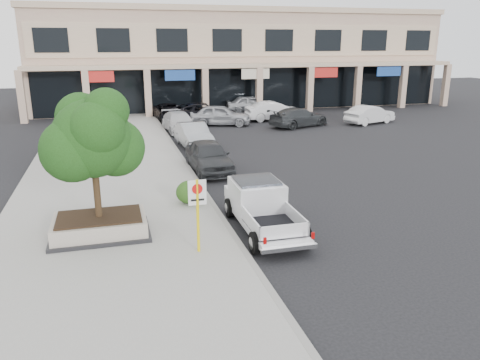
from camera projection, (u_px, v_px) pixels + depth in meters
name	position (u px, v px, depth m)	size (l,w,h in m)	color
ground	(277.00, 234.00, 16.11)	(120.00, 120.00, 0.00)	black
sidewalk	(110.00, 193.00, 20.22)	(8.00, 52.00, 0.15)	gray
curb	(200.00, 186.00, 21.23)	(0.20, 52.00, 0.15)	gray
strip_mall	(239.00, 58.00, 48.16)	(40.55, 12.43, 9.50)	tan
planter	(100.00, 226.00, 15.54)	(3.20, 2.20, 0.68)	black
planter_tree	(97.00, 138.00, 14.89)	(2.90, 2.55, 4.00)	black
no_parking_sign	(198.00, 206.00, 14.00)	(0.55, 0.09, 2.30)	yellow
hedge	(190.00, 192.00, 18.58)	(1.10, 0.99, 0.94)	#1B4614
pickup_truck	(264.00, 209.00, 16.16)	(1.91, 5.15, 1.62)	silver
curb_car_a	(209.00, 156.00, 23.72)	(1.85, 4.60, 1.57)	#2A2C2F
curb_car_b	(194.00, 135.00, 29.14)	(1.59, 4.55, 1.50)	#96999E
curb_car_c	(179.00, 122.00, 34.21)	(1.98, 4.86, 1.41)	silver
curb_car_d	(170.00, 112.00, 39.17)	(2.30, 4.98, 1.38)	black
lot_car_a	(220.00, 115.00, 36.80)	(1.92, 4.78, 1.63)	#A9ABB2
lot_car_b	(274.00, 111.00, 39.10)	(1.67, 4.79, 1.58)	silver
lot_car_c	(299.00, 117.00, 36.23)	(2.06, 5.06, 1.47)	#2D3033
lot_car_d	(203.00, 113.00, 37.87)	(2.76, 5.99, 1.66)	black
lot_car_e	(252.00, 104.00, 43.33)	(1.92, 4.77, 1.63)	#A9ACB1
lot_car_f	(370.00, 115.00, 37.62)	(1.55, 4.45, 1.47)	silver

